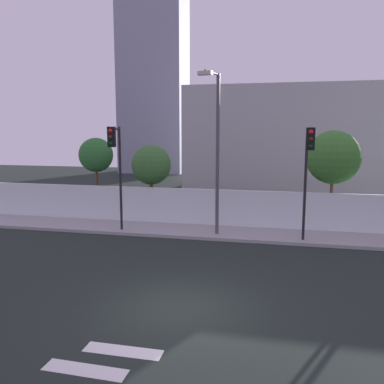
{
  "coord_description": "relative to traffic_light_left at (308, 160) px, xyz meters",
  "views": [
    {
      "loc": [
        2.65,
        -10.23,
        4.87
      ],
      "look_at": [
        -1.09,
        6.5,
        2.25
      ],
      "focal_mm": 37.78,
      "sensor_mm": 36.0,
      "label": 1
    }
  ],
  "objects": [
    {
      "name": "roadside_tree_leftmost",
      "position": [
        -11.25,
        3.75,
        -0.17
      ],
      "size": [
        1.92,
        1.92,
        4.47
      ],
      "color": "brown",
      "rests_on": "ground"
    },
    {
      "name": "tower_on_skyline",
      "position": [
        -15.78,
        28.51,
        12.59
      ],
      "size": [
        7.37,
        5.0,
        32.52
      ],
      "primitive_type": "cube",
      "color": "gray",
      "rests_on": "ground"
    },
    {
      "name": "roadside_tree_midleft",
      "position": [
        -8.01,
        3.75,
        -0.67
      ],
      "size": [
        2.16,
        2.16,
        4.1
      ],
      "color": "brown",
      "rests_on": "ground"
    },
    {
      "name": "street_lamp_curbside",
      "position": [
        -3.92,
        0.58,
        0.65
      ],
      "size": [
        0.72,
        1.63,
        7.18
      ],
      "color": "#4C4C51",
      "rests_on": "sidewalk"
    },
    {
      "name": "traffic_light_center",
      "position": [
        -8.46,
        0.04,
        0.03
      ],
      "size": [
        0.35,
        1.25,
        4.89
      ],
      "color": "black",
      "rests_on": "sidewalk"
    },
    {
      "name": "perimeter_wall",
      "position": [
        -3.68,
        2.51,
        -2.62
      ],
      "size": [
        36.0,
        0.18,
        1.8
      ],
      "primitive_type": "cube",
      "color": "silver",
      "rests_on": "sidewalk"
    },
    {
      "name": "sidewalk",
      "position": [
        -3.68,
        1.22,
        -3.59
      ],
      "size": [
        36.0,
        2.4,
        0.15
      ],
      "primitive_type": "cube",
      "color": "#969696",
      "rests_on": "ground"
    },
    {
      "name": "low_building_distant",
      "position": [
        -1.04,
        16.51,
        0.49
      ],
      "size": [
        15.41,
        6.0,
        8.31
      ],
      "primitive_type": "cube",
      "color": "#AEAEAE",
      "rests_on": "ground"
    },
    {
      "name": "roadside_tree_midright",
      "position": [
        1.42,
        3.75,
        -0.12
      ],
      "size": [
        2.65,
        2.65,
        4.88
      ],
      "color": "brown",
      "rests_on": "ground"
    },
    {
      "name": "traffic_light_left",
      "position": [
        0.0,
        0.0,
        0.0
      ],
      "size": [
        0.35,
        1.31,
        4.84
      ],
      "color": "black",
      "rests_on": "sidewalk"
    },
    {
      "name": "ground_plane",
      "position": [
        -3.68,
        -6.98,
        -3.67
      ],
      "size": [
        80.0,
        80.0,
        0.0
      ],
      "primitive_type": "plane",
      "color": "black"
    }
  ]
}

